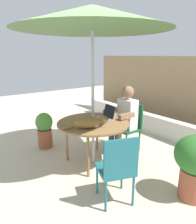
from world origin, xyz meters
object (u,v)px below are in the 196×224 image
Objects in this scene: laptop at (107,115)px; potted_plant_by_chair at (44,129)px; patio_umbrella at (92,18)px; chair_empty at (118,166)px; cat at (89,123)px; person_seated at (124,116)px; chair_occupied at (130,123)px; potted_plant_near_fence at (195,162)px; patio_table at (93,125)px.

potted_plant_by_chair is at bearing -145.05° from laptop.
chair_empty is at bearing -20.32° from patio_umbrella.
chair_empty reaches higher than cat.
patio_umbrella is 3.96× the size of cat.
patio_umbrella is 1.98× the size of person_seated.
chair_occupied reaches higher than potted_plant_by_chair.
potted_plant_by_chair is at bearing -129.74° from chair_occupied.
potted_plant_near_fence is 1.20× the size of potted_plant_by_chair.
potted_plant_near_fence is (0.48, 0.82, -0.02)m from chair_empty.
person_seated is (-0.00, 0.69, 0.03)m from patio_table.
laptop is at bearing 34.95° from potted_plant_by_chair.
potted_plant_by_chair is at bearing -158.96° from patio_umbrella.
chair_empty is at bearing -11.58° from cat.
cat is (0.19, -0.20, 0.13)m from patio_table.
person_seated is (-0.99, 1.06, 0.17)m from chair_empty.
patio_table is 3.45× the size of laptop.
cat is (0.19, -1.05, 0.27)m from chair_occupied.
laptop is (-0.03, 0.31, -1.47)m from patio_umbrella.
patio_umbrella is at bearing 21.04° from potted_plant_by_chair.
chair_occupied is 1.44× the size of cat.
patio_umbrella is 1.48m from cat.
chair_empty is at bearing -120.29° from potted_plant_near_fence.
potted_plant_near_fence reaches higher than potted_plant_by_chair.
patio_umbrella reaches higher than person_seated.
chair_empty is 1.44× the size of cat.
cat reaches higher than potted_plant_near_fence.
person_seated is at bearing 90.00° from patio_umbrella.
chair_occupied is 0.72× the size of person_seated.
cat is 1.47m from potted_plant_near_fence.
patio_umbrella is 1.50m from laptop.
chair_empty is 0.95m from potted_plant_near_fence.
potted_plant_near_fence is (1.28, 0.66, -0.29)m from cat.
cat is at bearing -46.88° from patio_umbrella.
chair_occupied is 1.57m from chair_empty.
potted_plant_by_chair is (-1.04, -0.40, -0.28)m from patio_table.
patio_table is 0.47× the size of patio_umbrella.
cat is 0.88× the size of potted_plant_by_chair.
potted_plant_near_fence is (1.47, 0.45, -1.74)m from patio_umbrella.
person_seated is at bearing 46.44° from potted_plant_by_chair.
potted_plant_by_chair is (-1.23, -0.20, -0.41)m from cat.
laptop is at bearing 95.47° from patio_umbrella.
patio_umbrella is 2.33m from potted_plant_near_fence.
potted_plant_near_fence is at bearing 27.10° from cat.
chair_empty reaches higher than potted_plant_near_fence.
patio_umbrella reaches higher than cat.
chair_occupied is at bearing 50.26° from potted_plant_by_chair.
person_seated reaches higher than potted_plant_near_fence.
patio_umbrella reaches higher than chair_empty.
person_seated is 1.54m from potted_plant_by_chair.
potted_plant_near_fence is at bearing -9.21° from person_seated.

